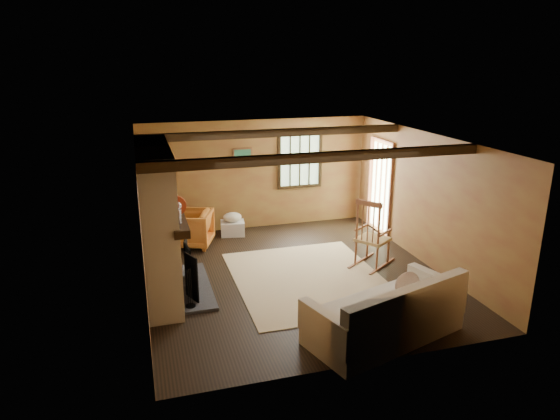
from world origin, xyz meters
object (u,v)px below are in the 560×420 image
object	(u,v)px
fireplace	(160,228)
armchair	(191,229)
rocking_chair	(372,238)
sofa	(388,317)
laundry_basket	(233,228)

from	to	relation	value
fireplace	armchair	size ratio (longest dim) A/B	2.98
rocking_chair	sofa	size ratio (longest dim) A/B	0.54
fireplace	armchair	xyz separation A→B (m)	(0.68, 1.96, -0.74)
armchair	laundry_basket	bearing A→B (deg)	134.12
armchair	rocking_chair	bearing A→B (deg)	78.28
rocking_chair	armchair	size ratio (longest dim) A/B	1.59
fireplace	armchair	world-z (taller)	fireplace
fireplace	rocking_chair	distance (m)	3.76
fireplace	laundry_basket	size ratio (longest dim) A/B	4.80
laundry_basket	armchair	distance (m)	1.03
sofa	armchair	distance (m)	4.75
rocking_chair	sofa	world-z (taller)	rocking_chair
sofa	laundry_basket	bearing A→B (deg)	87.53
rocking_chair	armchair	distance (m)	3.59
fireplace	sofa	distance (m)	3.71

